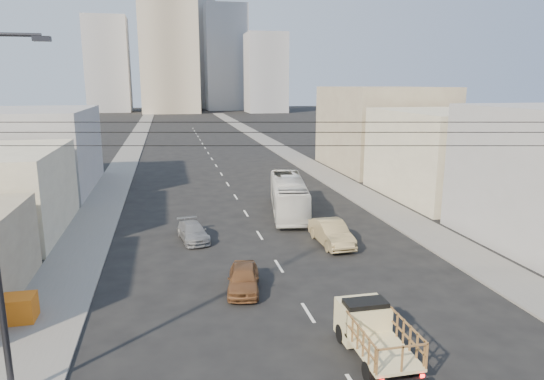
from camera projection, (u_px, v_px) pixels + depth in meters
name	position (u px, v px, depth m)	size (l,w,h in m)	color
sidewalk_left	(132.00, 148.00, 79.23)	(3.50, 180.00, 0.12)	slate
sidewalk_right	(272.00, 144.00, 84.09)	(3.50, 180.00, 0.12)	slate
lane_dashes	(214.00, 162.00, 65.45)	(0.15, 104.00, 0.01)	silver
flatbed_pickup	(374.00, 330.00, 18.75)	(1.95, 4.41, 1.90)	beige
city_bus	(289.00, 195.00, 39.43)	(2.50, 10.67, 2.97)	silver
sedan_brown	(244.00, 278.00, 24.77)	(1.57, 3.90, 1.33)	brown
sedan_tan	(331.00, 233.00, 31.86)	(1.69, 4.84, 1.60)	#99855A
sedan_grey	(193.00, 232.00, 32.77)	(1.67, 4.10, 1.19)	gray
overhead_wires	(375.00, 133.00, 14.37)	(23.01, 5.02, 0.72)	black
crate_stack	(14.00, 309.00, 21.37)	(1.80, 1.20, 1.14)	orange
bldg_right_mid	(450.00, 154.00, 44.76)	(11.00, 14.00, 8.00)	#BCB397
bldg_right_far	(382.00, 128.00, 59.92)	(12.00, 16.00, 10.00)	gray
bldg_left_far	(27.00, 151.00, 47.19)	(12.00, 16.00, 8.00)	#969699
high_rise_tower	(168.00, 26.00, 169.81)	(20.00, 20.00, 60.00)	tan
midrise_ne	(226.00, 58.00, 190.83)	(16.00, 16.00, 40.00)	#989AA0
midrise_nw	(108.00, 65.00, 177.60)	(15.00, 15.00, 34.00)	#989AA0
midrise_back	(193.00, 55.00, 202.23)	(18.00, 18.00, 44.00)	#969699
midrise_east	(266.00, 73.00, 175.52)	(14.00, 14.00, 28.00)	#989AA0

